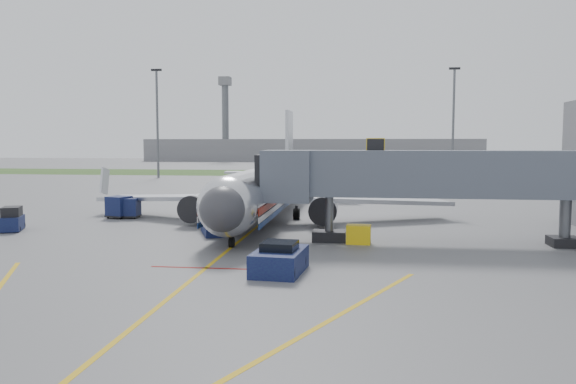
# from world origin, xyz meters

# --- Properties ---
(ground) EXTENTS (400.00, 400.00, 0.00)m
(ground) POSITION_xyz_m (0.00, 0.00, 0.00)
(ground) COLOR #565659
(ground) RESTS_ON ground
(grass_strip) EXTENTS (300.00, 25.00, 0.01)m
(grass_strip) POSITION_xyz_m (0.00, 90.00, 0.01)
(grass_strip) COLOR #2D4C1E
(grass_strip) RESTS_ON ground
(apron_markings) EXTENTS (21.52, 50.00, 0.01)m
(apron_markings) POSITION_xyz_m (0.00, -7.40, 0.00)
(apron_markings) COLOR gold
(apron_markings) RESTS_ON ground
(airliner) EXTENTS (32.10, 35.67, 10.25)m
(airliner) POSITION_xyz_m (0.00, 15.25, 2.65)
(airliner) COLOR silver
(airliner) RESTS_ON ground
(jet_bridge) EXTENTS (25.30, 4.00, 6.90)m
(jet_bridge) POSITION_xyz_m (12.86, 5.00, 4.47)
(jet_bridge) COLOR slate
(jet_bridge) RESTS_ON ground
(light_mast_left) EXTENTS (2.00, 0.44, 20.40)m
(light_mast_left) POSITION_xyz_m (-30.00, 70.00, 10.78)
(light_mast_left) COLOR #595B60
(light_mast_left) RESTS_ON ground
(light_mast_right) EXTENTS (2.00, 0.44, 20.40)m
(light_mast_right) POSITION_xyz_m (25.00, 75.00, 10.78)
(light_mast_right) COLOR #595B60
(light_mast_right) RESTS_ON ground
(distant_terminal) EXTENTS (120.00, 14.00, 8.00)m
(distant_terminal) POSITION_xyz_m (-10.00, 170.00, 4.00)
(distant_terminal) COLOR slate
(distant_terminal) RESTS_ON ground
(control_tower) EXTENTS (4.00, 4.00, 30.00)m
(control_tower) POSITION_xyz_m (-40.00, 165.00, 17.33)
(control_tower) COLOR #595B60
(control_tower) RESTS_ON ground
(pushback_tug) EXTENTS (2.69, 4.03, 1.59)m
(pushback_tug) POSITION_xyz_m (4.00, -4.50, 0.67)
(pushback_tug) COLOR #0F0E3D
(pushback_tug) RESTS_ON ground
(baggage_tug) EXTENTS (2.24, 2.92, 1.82)m
(baggage_tug) POSITION_xyz_m (-17.89, 6.45, 0.80)
(baggage_tug) COLOR #0F0E3D
(baggage_tug) RESTS_ON ground
(baggage_cart_a) EXTENTS (1.76, 1.76, 1.76)m
(baggage_cart_a) POSITION_xyz_m (-12.06, 14.49, 0.89)
(baggage_cart_a) COLOR #0F0E3D
(baggage_cart_a) RESTS_ON ground
(baggage_cart_b) EXTENTS (2.20, 2.20, 1.91)m
(baggage_cart_b) POSITION_xyz_m (-12.99, 14.37, 0.97)
(baggage_cart_b) COLOR #0F0E3D
(baggage_cart_b) RESTS_ON ground
(baggage_cart_c) EXTENTS (2.10, 2.10, 1.92)m
(baggage_cart_c) POSITION_xyz_m (-3.00, 9.54, 0.98)
(baggage_cart_c) COLOR #0F0E3D
(baggage_cart_c) RESTS_ON ground
(belt_loader) EXTENTS (2.74, 4.54, 2.16)m
(belt_loader) POSITION_xyz_m (-2.52, 6.92, 0.54)
(belt_loader) COLOR #0F0E3D
(belt_loader) RESTS_ON ground
(ground_power_cart) EXTENTS (1.62, 1.14, 1.24)m
(ground_power_cart) POSITION_xyz_m (7.97, 4.24, 0.61)
(ground_power_cart) COLOR yellow
(ground_power_cart) RESTS_ON ground
(ramp_worker) EXTENTS (0.72, 0.66, 1.65)m
(ramp_worker) POSITION_xyz_m (-3.00, 8.48, 0.83)
(ramp_worker) COLOR #8FD419
(ramp_worker) RESTS_ON ground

